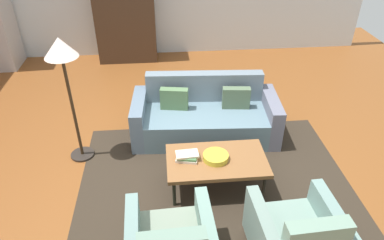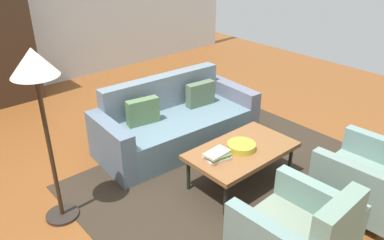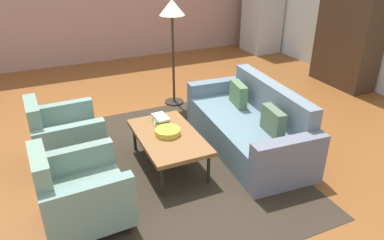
% 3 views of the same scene
% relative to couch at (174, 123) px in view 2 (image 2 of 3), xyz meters
% --- Properties ---
extents(ground_plane, '(10.30, 10.30, 0.00)m').
position_rel_couch_xyz_m(ground_plane, '(-0.43, -0.77, -0.29)').
color(ground_plane, brown).
extents(wall_back, '(8.59, 0.12, 2.80)m').
position_rel_couch_xyz_m(wall_back, '(-0.43, 3.23, 1.11)').
color(wall_back, silver).
rests_on(wall_back, ground).
extents(area_rug, '(3.40, 2.60, 0.01)m').
position_rel_couch_xyz_m(area_rug, '(-0.01, -1.14, -0.28)').
color(area_rug, '#32291F').
rests_on(area_rug, ground).
extents(couch, '(2.15, 1.03, 0.86)m').
position_rel_couch_xyz_m(couch, '(0.00, 0.00, 0.00)').
color(couch, slate).
rests_on(couch, ground).
extents(coffee_table, '(1.20, 0.70, 0.43)m').
position_rel_couch_xyz_m(coffee_table, '(-0.01, -1.19, 0.11)').
color(coffee_table, black).
rests_on(coffee_table, ground).
extents(armchair_left, '(0.83, 0.83, 0.88)m').
position_rel_couch_xyz_m(armchair_left, '(-0.60, -2.35, 0.06)').
color(armchair_left, '#302C17').
rests_on(armchair_left, ground).
extents(armchair_right, '(0.84, 0.84, 0.88)m').
position_rel_couch_xyz_m(armchair_right, '(0.60, -2.35, 0.06)').
color(armchair_right, '#2F2610').
rests_on(armchair_right, ground).
extents(fruit_bowl, '(0.31, 0.31, 0.07)m').
position_rel_couch_xyz_m(fruit_bowl, '(-0.02, -1.19, 0.18)').
color(fruit_bowl, gold).
rests_on(fruit_bowl, coffee_table).
extents(book_stack, '(0.29, 0.24, 0.09)m').
position_rel_couch_xyz_m(book_stack, '(-0.36, -1.15, 0.18)').
color(book_stack, beige).
rests_on(book_stack, coffee_table).
extents(floor_lamp, '(0.40, 0.40, 1.72)m').
position_rel_couch_xyz_m(floor_lamp, '(-1.77, -0.41, 1.16)').
color(floor_lamp, '#2B2520').
rests_on(floor_lamp, ground).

